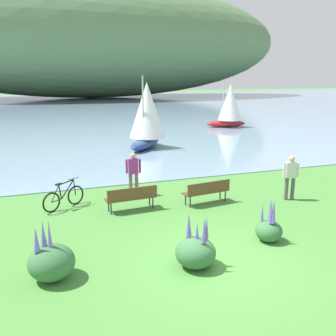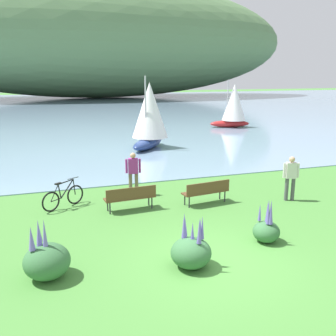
{
  "view_description": "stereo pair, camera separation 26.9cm",
  "coord_description": "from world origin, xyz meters",
  "px_view_note": "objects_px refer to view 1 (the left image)",
  "views": [
    {
      "loc": [
        -4.23,
        -7.98,
        4.69
      ],
      "look_at": [
        0.77,
        6.08,
        1.0
      ],
      "focal_mm": 40.78,
      "sensor_mm": 36.0,
      "label": 1
    },
    {
      "loc": [
        -3.98,
        -8.07,
        4.69
      ],
      "look_at": [
        0.77,
        6.08,
        1.0
      ],
      "focal_mm": 40.78,
      "sensor_mm": 36.0,
      "label": 2
    }
  ],
  "objects_px": {
    "park_bench_near_camera": "(207,190)",
    "person_at_shoreline": "(133,171)",
    "park_bench_further_along": "(131,197)",
    "sailboat_nearest_to_shore": "(230,105)",
    "bicycle_leaning_near_bench": "(64,198)",
    "sailboat_mid_bay": "(147,114)",
    "person_on_the_grass": "(291,175)"
  },
  "relations": [
    {
      "from": "park_bench_near_camera",
      "to": "person_at_shoreline",
      "type": "xyz_separation_m",
      "value": [
        -2.28,
        1.96,
        0.46
      ]
    },
    {
      "from": "park_bench_further_along",
      "to": "sailboat_nearest_to_shore",
      "type": "distance_m",
      "value": 22.68
    },
    {
      "from": "person_at_shoreline",
      "to": "bicycle_leaning_near_bench",
      "type": "bearing_deg",
      "value": -166.0
    },
    {
      "from": "sailboat_nearest_to_shore",
      "to": "park_bench_further_along",
      "type": "bearing_deg",
      "value": -126.98
    },
    {
      "from": "bicycle_leaning_near_bench",
      "to": "sailboat_mid_bay",
      "type": "bearing_deg",
      "value": 58.66
    },
    {
      "from": "park_bench_further_along",
      "to": "sailboat_nearest_to_shore",
      "type": "xyz_separation_m",
      "value": [
        13.61,
        18.08,
        1.48
      ]
    },
    {
      "from": "sailboat_nearest_to_shore",
      "to": "person_at_shoreline",
      "type": "bearing_deg",
      "value": -128.68
    },
    {
      "from": "park_bench_further_along",
      "to": "sailboat_mid_bay",
      "type": "height_order",
      "value": "sailboat_mid_bay"
    },
    {
      "from": "bicycle_leaning_near_bench",
      "to": "person_at_shoreline",
      "type": "bearing_deg",
      "value": 14.0
    },
    {
      "from": "person_on_the_grass",
      "to": "sailboat_nearest_to_shore",
      "type": "height_order",
      "value": "sailboat_nearest_to_shore"
    },
    {
      "from": "park_bench_further_along",
      "to": "sailboat_nearest_to_shore",
      "type": "relative_size",
      "value": 0.44
    },
    {
      "from": "park_bench_near_camera",
      "to": "person_on_the_grass",
      "type": "xyz_separation_m",
      "value": [
        3.18,
        -0.61,
        0.46
      ]
    },
    {
      "from": "park_bench_further_along",
      "to": "sailboat_mid_bay",
      "type": "relative_size",
      "value": 0.4
    },
    {
      "from": "bicycle_leaning_near_bench",
      "to": "sailboat_nearest_to_shore",
      "type": "relative_size",
      "value": 0.37
    },
    {
      "from": "person_on_the_grass",
      "to": "sailboat_mid_bay",
      "type": "xyz_separation_m",
      "value": [
        -2.15,
        11.82,
        1.21
      ]
    },
    {
      "from": "park_bench_further_along",
      "to": "person_on_the_grass",
      "type": "height_order",
      "value": "person_on_the_grass"
    },
    {
      "from": "person_at_shoreline",
      "to": "sailboat_mid_bay",
      "type": "xyz_separation_m",
      "value": [
        3.31,
        9.25,
        1.21
      ]
    },
    {
      "from": "person_at_shoreline",
      "to": "sailboat_nearest_to_shore",
      "type": "bearing_deg",
      "value": 51.32
    },
    {
      "from": "park_bench_near_camera",
      "to": "bicycle_leaning_near_bench",
      "type": "bearing_deg",
      "value": 165.75
    },
    {
      "from": "person_at_shoreline",
      "to": "sailboat_mid_bay",
      "type": "distance_m",
      "value": 9.9
    },
    {
      "from": "park_bench_near_camera",
      "to": "bicycle_leaning_near_bench",
      "type": "height_order",
      "value": "bicycle_leaning_near_bench"
    },
    {
      "from": "park_bench_further_along",
      "to": "sailboat_mid_bay",
      "type": "bearing_deg",
      "value": 70.76
    },
    {
      "from": "park_bench_further_along",
      "to": "person_on_the_grass",
      "type": "relative_size",
      "value": 1.07
    },
    {
      "from": "park_bench_near_camera",
      "to": "sailboat_nearest_to_shore",
      "type": "height_order",
      "value": "sailboat_nearest_to_shore"
    },
    {
      "from": "bicycle_leaning_near_bench",
      "to": "person_at_shoreline",
      "type": "relative_size",
      "value": 0.89
    },
    {
      "from": "park_bench_further_along",
      "to": "sailboat_nearest_to_shore",
      "type": "bearing_deg",
      "value": 53.02
    },
    {
      "from": "sailboat_nearest_to_shore",
      "to": "sailboat_mid_bay",
      "type": "bearing_deg",
      "value": -144.05
    },
    {
      "from": "bicycle_leaning_near_bench",
      "to": "sailboat_nearest_to_shore",
      "type": "xyz_separation_m",
      "value": [
        15.83,
        17.02,
        1.6
      ]
    },
    {
      "from": "person_on_the_grass",
      "to": "bicycle_leaning_near_bench",
      "type": "bearing_deg",
      "value": 167.04
    },
    {
      "from": "person_on_the_grass",
      "to": "sailboat_mid_bay",
      "type": "height_order",
      "value": "sailboat_mid_bay"
    },
    {
      "from": "bicycle_leaning_near_bench",
      "to": "sailboat_mid_bay",
      "type": "relative_size",
      "value": 0.33
    },
    {
      "from": "park_bench_further_along",
      "to": "sailboat_mid_bay",
      "type": "xyz_separation_m",
      "value": [
        3.83,
        10.99,
        1.66
      ]
    }
  ]
}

